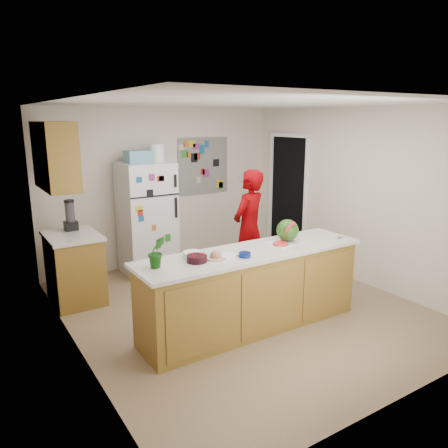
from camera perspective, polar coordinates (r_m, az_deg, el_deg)
floor at (r=5.63m, az=2.23°, el=-10.96°), size 4.00×4.50×0.02m
wall_back at (r=7.18m, az=-8.02°, el=4.82°), size 4.00×0.02×2.50m
wall_left at (r=4.44m, az=-19.50°, el=-1.30°), size 0.02×4.50×2.50m
wall_right at (r=6.57m, az=16.93°, el=3.56°), size 0.02×4.50×2.50m
ceiling at (r=5.13m, az=2.50°, el=15.60°), size 4.00×4.50×0.02m
doorway at (r=7.60m, az=8.42°, el=3.54°), size 0.03×0.85×2.04m
peninsula_base at (r=4.97m, az=3.67°, el=-8.77°), size 2.60×0.62×0.88m
peninsula_top at (r=4.82m, az=3.75°, el=-3.70°), size 2.68×0.70×0.04m
side_counter_base at (r=6.00m, az=-18.91°, el=-5.63°), size 0.60×0.80×0.86m
side_counter_top at (r=5.87m, az=-19.25°, el=-1.47°), size 0.64×0.84×0.04m
upper_cabinets at (r=5.63m, az=-21.24°, el=8.31°), size 0.35×1.00×0.80m
refrigerator at (r=6.73m, az=-10.04°, el=0.70°), size 0.75×0.70×1.70m
fridge_top_bin at (r=6.55m, az=-11.19°, el=8.62°), size 0.35×0.28×0.18m
photo_collage at (r=7.46m, az=-2.74°, el=7.59°), size 0.95×0.01×0.95m
person at (r=6.14m, az=3.27°, el=-0.57°), size 0.71×0.60×1.66m
blender_appliance at (r=6.05m, az=-19.45°, el=0.99°), size 0.12×0.12×0.38m
cutting_board at (r=5.12m, az=7.88°, el=-2.44°), size 0.43×0.35×0.01m
watermelon at (r=5.14m, az=8.29°, el=-0.83°), size 0.26×0.26×0.26m
watermelon_slice at (r=5.02m, az=7.38°, el=-2.56°), size 0.17×0.17×0.02m
cherry_bowl at (r=4.43m, az=-3.57°, el=-4.52°), size 0.24×0.24×0.07m
white_bowl at (r=4.58m, az=-4.15°, el=-3.97°), size 0.21×0.21×0.06m
cobalt_bowl at (r=4.58m, az=2.73°, el=-4.03°), size 0.13×0.13×0.05m
plate at (r=4.54m, az=-1.07°, el=-4.42°), size 0.25×0.25×0.02m
paper_towel at (r=4.60m, az=0.41°, el=-4.13°), size 0.20×0.18×0.02m
keys at (r=5.48m, az=14.91°, el=-1.72°), size 0.08×0.05×0.01m
potted_plant at (r=4.27m, az=-8.77°, el=-3.59°), size 0.19×0.16×0.32m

